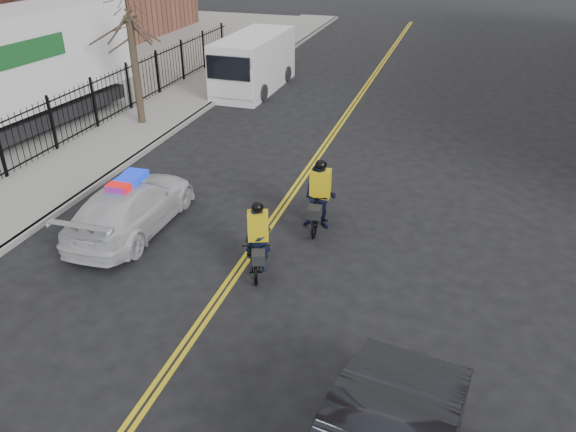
{
  "coord_description": "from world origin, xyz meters",
  "views": [
    {
      "loc": [
        4.52,
        -8.97,
        7.6
      ],
      "look_at": [
        1.04,
        2.12,
        1.3
      ],
      "focal_mm": 35.0,
      "sensor_mm": 36.0,
      "label": 1
    }
  ],
  "objects_px": {
    "cyclist_far": "(320,202)",
    "cyclist_near": "(259,247)",
    "police_cruiser": "(131,206)",
    "cargo_van": "(253,64)"
  },
  "relations": [
    {
      "from": "cargo_van",
      "to": "cyclist_far",
      "type": "relative_size",
      "value": 3.04
    },
    {
      "from": "police_cruiser",
      "to": "cyclist_far",
      "type": "xyz_separation_m",
      "value": [
        4.79,
        1.57,
        0.1
      ]
    },
    {
      "from": "cyclist_near",
      "to": "cyclist_far",
      "type": "relative_size",
      "value": 0.98
    },
    {
      "from": "police_cruiser",
      "to": "cyclist_far",
      "type": "height_order",
      "value": "cyclist_far"
    },
    {
      "from": "cyclist_near",
      "to": "cyclist_far",
      "type": "height_order",
      "value": "cyclist_far"
    },
    {
      "from": "cyclist_far",
      "to": "cyclist_near",
      "type": "bearing_deg",
      "value": -113.07
    },
    {
      "from": "cargo_van",
      "to": "police_cruiser",
      "type": "bearing_deg",
      "value": -82.49
    },
    {
      "from": "cargo_van",
      "to": "cyclist_far",
      "type": "height_order",
      "value": "cargo_van"
    },
    {
      "from": "police_cruiser",
      "to": "cyclist_near",
      "type": "xyz_separation_m",
      "value": [
        3.93,
        -0.87,
        -0.05
      ]
    },
    {
      "from": "police_cruiser",
      "to": "cyclist_far",
      "type": "relative_size",
      "value": 2.35
    }
  ]
}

